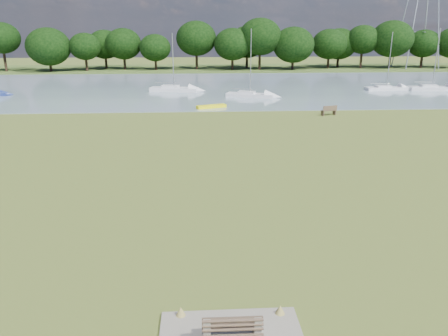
{
  "coord_description": "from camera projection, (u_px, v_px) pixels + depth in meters",
  "views": [
    {
      "loc": [
        -0.86,
        -24.17,
        8.66
      ],
      "look_at": [
        0.5,
        -2.0,
        1.45
      ],
      "focal_mm": 35.0,
      "sensor_mm": 36.0,
      "label": 1
    }
  ],
  "objects": [
    {
      "name": "sailboat_4",
      "position": [
        386.0,
        87.0,
        62.1
      ],
      "size": [
        6.0,
        1.92,
        7.93
      ],
      "rotation": [
        0.0,
        0.0,
        0.04
      ],
      "color": "silver",
      "rests_on": "river"
    },
    {
      "name": "riverbank_bench",
      "position": [
        329.0,
        110.0,
        44.56
      ],
      "size": [
        1.72,
        0.98,
        1.02
      ],
      "rotation": [
        0.0,
        0.0,
        0.31
      ],
      "color": "brown",
      "rests_on": "ground"
    },
    {
      "name": "sailboat_1",
      "position": [
        173.0,
        88.0,
        60.82
      ],
      "size": [
        6.91,
        3.21,
        7.82
      ],
      "rotation": [
        0.0,
        0.0,
        -0.21
      ],
      "color": "silver",
      "rests_on": "river"
    },
    {
      "name": "ground",
      "position": [
        213.0,
        181.0,
        25.66
      ],
      "size": [
        220.0,
        220.0,
        0.0
      ],
      "primitive_type": "plane",
      "color": "olive"
    },
    {
      "name": "tree_line",
      "position": [
        230.0,
        42.0,
        88.81
      ],
      "size": [
        152.05,
        7.94,
        9.6
      ],
      "color": "black",
      "rests_on": "far_bank"
    },
    {
      "name": "far_bank",
      "position": [
        201.0,
        69.0,
        94.02
      ],
      "size": [
        220.0,
        20.0,
        0.4
      ],
      "primitive_type": "cube",
      "color": "#4C6626",
      "rests_on": "ground"
    },
    {
      "name": "sailboat_5",
      "position": [
        250.0,
        94.0,
        56.04
      ],
      "size": [
        6.32,
        3.77,
        8.39
      ],
      "rotation": [
        0.0,
        0.0,
        -0.36
      ],
      "color": "silver",
      "rests_on": "river"
    },
    {
      "name": "bench_pair",
      "position": [
        232.0,
        333.0,
        12.23
      ],
      "size": [
        1.72,
        1.02,
        0.92
      ],
      "rotation": [
        0.0,
        0.0,
        -0.01
      ],
      "color": "gray",
      "rests_on": "concrete_pad"
    },
    {
      "name": "kayak",
      "position": [
        211.0,
        106.0,
        48.48
      ],
      "size": [
        3.43,
        1.97,
        0.34
      ],
      "primitive_type": "cube",
      "rotation": [
        0.0,
        0.0,
        0.38
      ],
      "color": "#FFF70C",
      "rests_on": "river"
    },
    {
      "name": "sailboat_3",
      "position": [
        432.0,
        87.0,
        61.83
      ],
      "size": [
        6.37,
        2.41,
        8.43
      ],
      "rotation": [
        0.0,
        0.0,
        -0.11
      ],
      "color": "silver",
      "rests_on": "river"
    },
    {
      "name": "river",
      "position": [
        203.0,
        87.0,
        65.54
      ],
      "size": [
        220.0,
        40.0,
        0.1
      ],
      "primitive_type": "cube",
      "color": "slate",
      "rests_on": "ground"
    }
  ]
}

